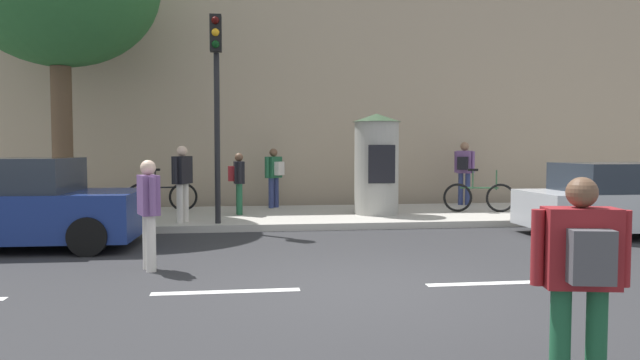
{
  "coord_description": "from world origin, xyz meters",
  "views": [
    {
      "loc": [
        -1.47,
        -6.98,
        1.75
      ],
      "look_at": [
        -0.3,
        2.0,
        1.25
      ],
      "focal_mm": 32.17,
      "sensor_mm": 36.0,
      "label": 1
    }
  ],
  "objects_px": {
    "pedestrian_tallest": "(274,172)",
    "pedestrian_in_light_jacket": "(238,178)",
    "traffic_light": "(216,85)",
    "bicycle_upright": "(479,197)",
    "pedestrian_with_backpack": "(182,177)",
    "parked_car_silver": "(13,205)",
    "pedestrian_in_red_top": "(149,206)",
    "pedestrian_near_pole": "(581,268)",
    "parked_car_blue": "(632,201)",
    "bicycle_leaning": "(162,196)",
    "poster_column": "(377,163)",
    "pedestrian_in_dark_shirt": "(464,168)"
  },
  "relations": [
    {
      "from": "parked_car_silver",
      "to": "pedestrian_tallest",
      "type": "bearing_deg",
      "value": 45.27
    },
    {
      "from": "traffic_light",
      "to": "pedestrian_in_dark_shirt",
      "type": "height_order",
      "value": "traffic_light"
    },
    {
      "from": "bicycle_upright",
      "to": "pedestrian_in_red_top",
      "type": "bearing_deg",
      "value": -143.59
    },
    {
      "from": "pedestrian_near_pole",
      "to": "pedestrian_tallest",
      "type": "xyz_separation_m",
      "value": [
        -1.52,
        11.77,
        0.18
      ]
    },
    {
      "from": "pedestrian_in_dark_shirt",
      "to": "pedestrian_in_light_jacket",
      "type": "xyz_separation_m",
      "value": [
        -6.3,
        -1.48,
        -0.17
      ]
    },
    {
      "from": "parked_car_silver",
      "to": "parked_car_blue",
      "type": "height_order",
      "value": "parked_car_silver"
    },
    {
      "from": "pedestrian_with_backpack",
      "to": "poster_column",
      "type": "bearing_deg",
      "value": 12.34
    },
    {
      "from": "pedestrian_tallest",
      "to": "pedestrian_in_light_jacket",
      "type": "distance_m",
      "value": 1.71
    },
    {
      "from": "pedestrian_in_light_jacket",
      "to": "bicycle_upright",
      "type": "height_order",
      "value": "pedestrian_in_light_jacket"
    },
    {
      "from": "pedestrian_in_light_jacket",
      "to": "bicycle_leaning",
      "type": "bearing_deg",
      "value": 155.13
    },
    {
      "from": "traffic_light",
      "to": "pedestrian_in_light_jacket",
      "type": "height_order",
      "value": "traffic_light"
    },
    {
      "from": "pedestrian_in_dark_shirt",
      "to": "bicycle_leaning",
      "type": "distance_m",
      "value": 8.27
    },
    {
      "from": "pedestrian_near_pole",
      "to": "pedestrian_tallest",
      "type": "relative_size",
      "value": 0.97
    },
    {
      "from": "parked_car_silver",
      "to": "traffic_light",
      "type": "bearing_deg",
      "value": 25.71
    },
    {
      "from": "pedestrian_near_pole",
      "to": "pedestrian_in_dark_shirt",
      "type": "distance_m",
      "value": 12.44
    },
    {
      "from": "poster_column",
      "to": "parked_car_silver",
      "type": "height_order",
      "value": "poster_column"
    },
    {
      "from": "traffic_light",
      "to": "poster_column",
      "type": "bearing_deg",
      "value": 20.26
    },
    {
      "from": "bicycle_leaning",
      "to": "bicycle_upright",
      "type": "bearing_deg",
      "value": -8.58
    },
    {
      "from": "pedestrian_near_pole",
      "to": "pedestrian_in_light_jacket",
      "type": "relative_size",
      "value": 1.04
    },
    {
      "from": "pedestrian_in_dark_shirt",
      "to": "parked_car_blue",
      "type": "bearing_deg",
      "value": -72.45
    },
    {
      "from": "traffic_light",
      "to": "bicycle_upright",
      "type": "xyz_separation_m",
      "value": [
        6.4,
        1.46,
        -2.53
      ]
    },
    {
      "from": "pedestrian_near_pole",
      "to": "parked_car_silver",
      "type": "distance_m",
      "value": 9.38
    },
    {
      "from": "bicycle_leaning",
      "to": "parked_car_blue",
      "type": "height_order",
      "value": "parked_car_blue"
    },
    {
      "from": "pedestrian_near_pole",
      "to": "pedestrian_in_light_jacket",
      "type": "xyz_separation_m",
      "value": [
        -2.46,
        10.35,
        0.11
      ]
    },
    {
      "from": "bicycle_upright",
      "to": "parked_car_silver",
      "type": "relative_size",
      "value": 0.41
    },
    {
      "from": "poster_column",
      "to": "parked_car_blue",
      "type": "relative_size",
      "value": 0.56
    },
    {
      "from": "parked_car_blue",
      "to": "pedestrian_tallest",
      "type": "bearing_deg",
      "value": 144.79
    },
    {
      "from": "pedestrian_in_dark_shirt",
      "to": "parked_car_silver",
      "type": "distance_m",
      "value": 11.28
    },
    {
      "from": "pedestrian_in_red_top",
      "to": "pedestrian_in_dark_shirt",
      "type": "height_order",
      "value": "pedestrian_in_dark_shirt"
    },
    {
      "from": "parked_car_blue",
      "to": "bicycle_leaning",
      "type": "bearing_deg",
      "value": 156.03
    },
    {
      "from": "poster_column",
      "to": "bicycle_upright",
      "type": "distance_m",
      "value": 2.79
    },
    {
      "from": "pedestrian_with_backpack",
      "to": "pedestrian_in_red_top",
      "type": "bearing_deg",
      "value": -90.29
    },
    {
      "from": "pedestrian_with_backpack",
      "to": "pedestrian_near_pole",
      "type": "bearing_deg",
      "value": -67.95
    },
    {
      "from": "pedestrian_in_dark_shirt",
      "to": "traffic_light",
      "type": "bearing_deg",
      "value": -154.2
    },
    {
      "from": "pedestrian_in_light_jacket",
      "to": "poster_column",
      "type": "bearing_deg",
      "value": -6.49
    },
    {
      "from": "pedestrian_tallest",
      "to": "traffic_light",
      "type": "bearing_deg",
      "value": -113.07
    },
    {
      "from": "poster_column",
      "to": "pedestrian_in_dark_shirt",
      "type": "xyz_separation_m",
      "value": [
        2.96,
        1.86,
        -0.18
      ]
    },
    {
      "from": "bicycle_upright",
      "to": "traffic_light",
      "type": "bearing_deg",
      "value": -167.13
    },
    {
      "from": "poster_column",
      "to": "pedestrian_tallest",
      "type": "height_order",
      "value": "poster_column"
    },
    {
      "from": "parked_car_blue",
      "to": "traffic_light",
      "type": "bearing_deg",
      "value": 168.42
    },
    {
      "from": "pedestrian_with_backpack",
      "to": "parked_car_silver",
      "type": "distance_m",
      "value": 3.39
    },
    {
      "from": "pedestrian_near_pole",
      "to": "bicycle_upright",
      "type": "xyz_separation_m",
      "value": [
        3.52,
        10.05,
        -0.39
      ]
    },
    {
      "from": "poster_column",
      "to": "pedestrian_in_red_top",
      "type": "distance_m",
      "value": 6.93
    },
    {
      "from": "pedestrian_near_pole",
      "to": "bicycle_leaning",
      "type": "xyz_separation_m",
      "value": [
        -4.39,
        11.25,
        -0.39
      ]
    },
    {
      "from": "pedestrian_with_backpack",
      "to": "parked_car_blue",
      "type": "distance_m",
      "value": 9.28
    },
    {
      "from": "traffic_light",
      "to": "parked_car_blue",
      "type": "distance_m",
      "value": 8.77
    },
    {
      "from": "pedestrian_near_pole",
      "to": "parked_car_blue",
      "type": "bearing_deg",
      "value": 51.97
    },
    {
      "from": "pedestrian_with_backpack",
      "to": "parked_car_silver",
      "type": "xyz_separation_m",
      "value": [
        -2.67,
        -2.05,
        -0.38
      ]
    },
    {
      "from": "pedestrian_in_red_top",
      "to": "poster_column",
      "type": "bearing_deg",
      "value": 49.03
    },
    {
      "from": "traffic_light",
      "to": "parked_car_blue",
      "type": "relative_size",
      "value": 1.0
    }
  ]
}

